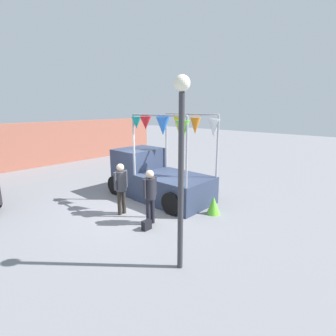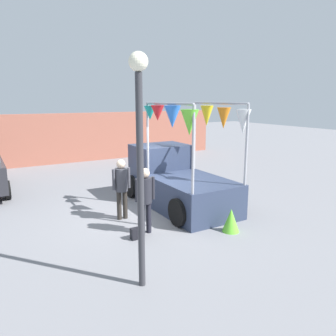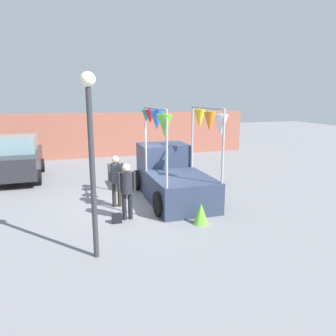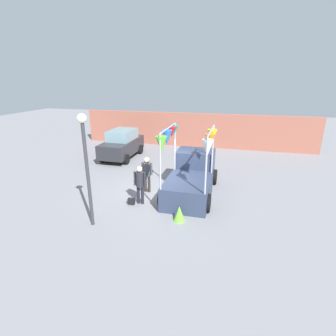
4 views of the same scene
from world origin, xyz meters
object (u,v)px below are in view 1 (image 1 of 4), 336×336
at_px(person_customer, 150,192).
at_px(street_lamp, 181,150).
at_px(vendor_truck, 155,174).
at_px(person_vendor, 121,184).
at_px(handbag, 147,225).
at_px(folded_kite_bundle_lime, 214,205).

xyz_separation_m(person_customer, street_lamp, (-1.11, -2.08, 1.63)).
bearing_deg(vendor_truck, person_vendor, -167.31).
relative_size(person_customer, person_vendor, 0.99).
xyz_separation_m(handbag, street_lamp, (-0.76, -1.88, 2.50)).
relative_size(vendor_truck, street_lamp, 1.00).
bearing_deg(person_customer, folded_kite_bundle_lime, -27.54).
relative_size(vendor_truck, folded_kite_bundle_lime, 6.82).
distance_m(person_customer, person_vendor, 1.25).
bearing_deg(street_lamp, person_customer, 61.97).
distance_m(street_lamp, folded_kite_bundle_lime, 3.99).
distance_m(handbag, folded_kite_bundle_lime, 2.42).
xyz_separation_m(street_lamp, folded_kite_bundle_lime, (3.04, 1.08, -2.34)).
xyz_separation_m(vendor_truck, person_customer, (-1.92, -1.70, 0.13)).
bearing_deg(folded_kite_bundle_lime, person_customer, 152.46).
relative_size(person_customer, street_lamp, 0.41).
height_order(handbag, folded_kite_bundle_lime, folded_kite_bundle_lime).
height_order(vendor_truck, handbag, vendor_truck).
height_order(person_customer, handbag, person_customer).
bearing_deg(person_vendor, street_lamp, -106.65).
bearing_deg(person_vendor, folded_kite_bundle_lime, -47.72).
xyz_separation_m(vendor_truck, street_lamp, (-3.03, -3.78, 1.76)).
bearing_deg(vendor_truck, street_lamp, -128.71).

